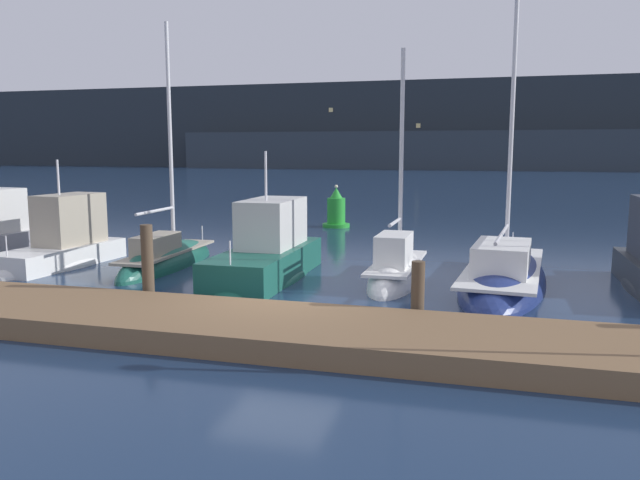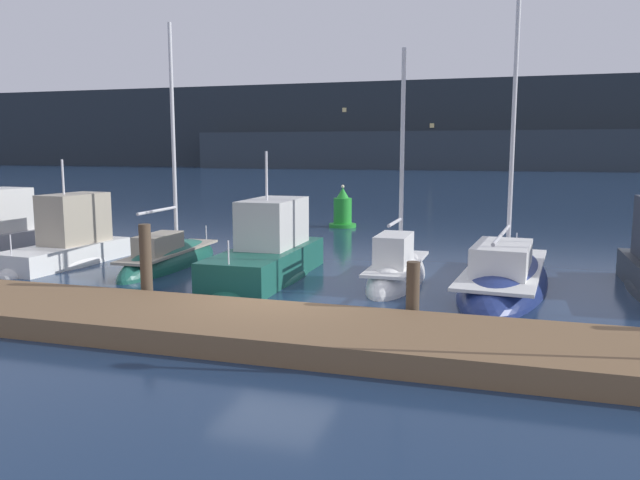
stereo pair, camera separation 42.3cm
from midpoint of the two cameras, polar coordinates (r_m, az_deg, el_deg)
name	(u,v)px [view 1 (the left image)]	position (r m, az deg, el deg)	size (l,w,h in m)	color
ground_plane	(277,315)	(14.17, -4.80, -6.86)	(400.00, 400.00, 0.00)	#192D4C
dock	(247,327)	(12.52, -7.67, -7.90)	(40.94, 2.80, 0.45)	brown
mooring_pile_2	(148,266)	(15.20, -16.25, -2.33)	(0.28, 0.28, 1.97)	#4C3D2D
mooring_pile_3	(418,295)	(13.13, 8.01, -4.97)	(0.28, 0.28, 1.41)	#4C3D2D
motorboat_berth_3	(63,253)	(21.70, -22.96, -1.13)	(2.16, 5.09, 4.00)	white
sailboat_berth_4	(167,264)	(20.33, -14.39, -2.14)	(1.50, 5.83, 8.36)	#195647
motorboat_berth_5	(267,262)	(18.14, -5.54, -1.99)	(2.10, 6.07, 4.11)	#195647
sailboat_berth_6	(397,277)	(17.74, 6.34, -3.35)	(1.46, 5.04, 7.25)	white
sailboat_berth_7	(503,281)	(17.78, 15.75, -3.66)	(2.93, 8.03, 10.74)	navy
channel_buoy	(336,211)	(29.77, 1.08, 2.65)	(1.30, 1.30, 2.02)	green
hillside_backdrop	(484,129)	(124.08, 14.69, 9.82)	(240.00, 23.00, 16.26)	#232B33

